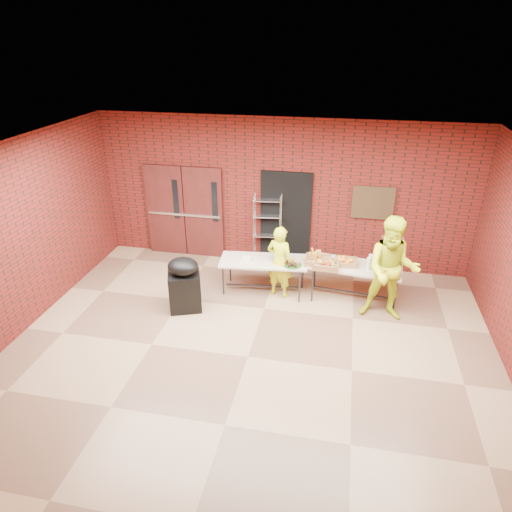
{
  "coord_description": "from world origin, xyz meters",
  "views": [
    {
      "loc": [
        1.28,
        -5.73,
        4.75
      ],
      "look_at": [
        -0.15,
        1.4,
        1.13
      ],
      "focal_mm": 32.0,
      "sensor_mm": 36.0,
      "label": 1
    }
  ],
  "objects_px": {
    "wire_rack": "(267,230)",
    "table_right": "(355,268)",
    "table_left": "(264,263)",
    "covered_grill": "(184,284)",
    "volunteer_woman": "(280,262)",
    "coffee_dispenser": "(391,253)",
    "volunteer_man": "(392,270)"
  },
  "relations": [
    {
      "from": "wire_rack",
      "to": "coffee_dispenser",
      "type": "height_order",
      "value": "wire_rack"
    },
    {
      "from": "coffee_dispenser",
      "to": "wire_rack",
      "type": "bearing_deg",
      "value": 158.55
    },
    {
      "from": "wire_rack",
      "to": "table_right",
      "type": "bearing_deg",
      "value": -37.14
    },
    {
      "from": "volunteer_man",
      "to": "volunteer_woman",
      "type": "bearing_deg",
      "value": 172.48
    },
    {
      "from": "table_left",
      "to": "volunteer_woman",
      "type": "relative_size",
      "value": 1.2
    },
    {
      "from": "covered_grill",
      "to": "coffee_dispenser",
      "type": "bearing_deg",
      "value": -3.37
    },
    {
      "from": "table_left",
      "to": "table_right",
      "type": "distance_m",
      "value": 1.76
    },
    {
      "from": "coffee_dispenser",
      "to": "table_right",
      "type": "bearing_deg",
      "value": -168.0
    },
    {
      "from": "table_right",
      "to": "volunteer_man",
      "type": "bearing_deg",
      "value": -35.34
    },
    {
      "from": "coffee_dispenser",
      "to": "volunteer_woman",
      "type": "distance_m",
      "value": 2.11
    },
    {
      "from": "covered_grill",
      "to": "volunteer_man",
      "type": "relative_size",
      "value": 0.54
    },
    {
      "from": "covered_grill",
      "to": "wire_rack",
      "type": "bearing_deg",
      "value": 40.89
    },
    {
      "from": "wire_rack",
      "to": "covered_grill",
      "type": "xyz_separation_m",
      "value": [
        -1.17,
        -2.14,
        -0.29
      ]
    },
    {
      "from": "wire_rack",
      "to": "table_left",
      "type": "height_order",
      "value": "wire_rack"
    },
    {
      "from": "table_right",
      "to": "volunteer_woman",
      "type": "xyz_separation_m",
      "value": [
        -1.43,
        -0.17,
        0.08
      ]
    },
    {
      "from": "table_left",
      "to": "coffee_dispenser",
      "type": "height_order",
      "value": "coffee_dispenser"
    },
    {
      "from": "wire_rack",
      "to": "volunteer_woman",
      "type": "xyz_separation_m",
      "value": [
        0.48,
        -1.31,
        -0.08
      ]
    },
    {
      "from": "table_right",
      "to": "volunteer_man",
      "type": "relative_size",
      "value": 0.92
    },
    {
      "from": "volunteer_man",
      "to": "table_left",
      "type": "bearing_deg",
      "value": 172.1
    },
    {
      "from": "table_left",
      "to": "table_right",
      "type": "bearing_deg",
      "value": -3.11
    },
    {
      "from": "volunteer_man",
      "to": "wire_rack",
      "type": "bearing_deg",
      "value": 149.12
    },
    {
      "from": "table_left",
      "to": "volunteer_woman",
      "type": "bearing_deg",
      "value": -19.18
    },
    {
      "from": "covered_grill",
      "to": "volunteer_woman",
      "type": "bearing_deg",
      "value": 6.49
    },
    {
      "from": "table_left",
      "to": "volunteer_man",
      "type": "relative_size",
      "value": 0.9
    },
    {
      "from": "volunteer_woman",
      "to": "table_left",
      "type": "bearing_deg",
      "value": 5.5
    },
    {
      "from": "wire_rack",
      "to": "table_right",
      "type": "distance_m",
      "value": 2.23
    },
    {
      "from": "table_right",
      "to": "volunteer_man",
      "type": "distance_m",
      "value": 0.87
    },
    {
      "from": "wire_rack",
      "to": "volunteer_man",
      "type": "relative_size",
      "value": 0.84
    },
    {
      "from": "table_left",
      "to": "volunteer_woman",
      "type": "height_order",
      "value": "volunteer_woman"
    },
    {
      "from": "table_left",
      "to": "table_right",
      "type": "xyz_separation_m",
      "value": [
        1.76,
        0.09,
        0.01
      ]
    },
    {
      "from": "volunteer_woman",
      "to": "coffee_dispenser",
      "type": "bearing_deg",
      "value": -153.03
    },
    {
      "from": "table_left",
      "to": "table_right",
      "type": "relative_size",
      "value": 0.98
    }
  ]
}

